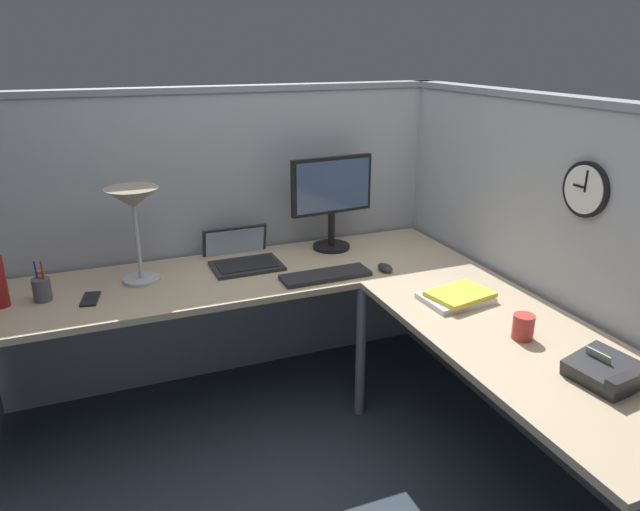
# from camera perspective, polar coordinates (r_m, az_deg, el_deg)

# --- Properties ---
(ground_plane) EXTENTS (6.80, 6.80, 0.00)m
(ground_plane) POSITION_cam_1_polar(r_m,az_deg,el_deg) (2.91, 2.30, -17.51)
(ground_plane) COLOR #2D3842
(cubicle_wall_back) EXTENTS (2.57, 0.12, 1.58)m
(cubicle_wall_back) POSITION_cam_1_polar(r_m,az_deg,el_deg) (3.18, -9.98, 1.80)
(cubicle_wall_back) COLOR #999EA8
(cubicle_wall_back) RESTS_ON ground
(cubicle_wall_right) EXTENTS (0.12, 2.37, 1.58)m
(cubicle_wall_right) POSITION_cam_1_polar(r_m,az_deg,el_deg) (2.77, 21.59, -2.14)
(cubicle_wall_right) COLOR #999EA8
(cubicle_wall_right) RESTS_ON ground
(desk) EXTENTS (2.35, 2.15, 0.73)m
(desk) POSITION_cam_1_polar(r_m,az_deg,el_deg) (2.48, -0.14, -7.30)
(desk) COLOR tan
(desk) RESTS_ON ground
(monitor) EXTENTS (0.46, 0.20, 0.50)m
(monitor) POSITION_cam_1_polar(r_m,az_deg,el_deg) (3.06, 1.18, 5.90)
(monitor) COLOR black
(monitor) RESTS_ON desk
(laptop) EXTENTS (0.34, 0.38, 0.22)m
(laptop) POSITION_cam_1_polar(r_m,az_deg,el_deg) (2.98, -7.75, -0.11)
(laptop) COLOR #232326
(laptop) RESTS_ON desk
(keyboard) EXTENTS (0.43, 0.15, 0.02)m
(keyboard) POSITION_cam_1_polar(r_m,az_deg,el_deg) (2.75, 0.55, -1.97)
(keyboard) COLOR #232326
(keyboard) RESTS_ON desk
(computer_mouse) EXTENTS (0.06, 0.10, 0.03)m
(computer_mouse) POSITION_cam_1_polar(r_m,az_deg,el_deg) (2.85, 6.42, -1.19)
(computer_mouse) COLOR #232326
(computer_mouse) RESTS_ON desk
(desk_lamp_dome) EXTENTS (0.24, 0.24, 0.44)m
(desk_lamp_dome) POSITION_cam_1_polar(r_m,az_deg,el_deg) (2.73, -17.90, 4.68)
(desk_lamp_dome) COLOR #B7BABF
(desk_lamp_dome) RESTS_ON desk
(pen_cup) EXTENTS (0.08, 0.08, 0.18)m
(pen_cup) POSITION_cam_1_polar(r_m,az_deg,el_deg) (2.77, -25.71, -2.99)
(pen_cup) COLOR #4C4C51
(pen_cup) RESTS_ON desk
(cell_phone) EXTENTS (0.09, 0.15, 0.01)m
(cell_phone) POSITION_cam_1_polar(r_m,az_deg,el_deg) (2.70, -21.68, -4.00)
(cell_phone) COLOR black
(cell_phone) RESTS_ON desk
(office_phone) EXTENTS (0.21, 0.23, 0.11)m
(office_phone) POSITION_cam_1_polar(r_m,az_deg,el_deg) (2.14, 26.37, -10.29)
(office_phone) COLOR #232326
(office_phone) RESTS_ON desk
(book_stack) EXTENTS (0.31, 0.24, 0.04)m
(book_stack) POSITION_cam_1_polar(r_m,az_deg,el_deg) (2.57, 13.37, -3.96)
(book_stack) COLOR silver
(book_stack) RESTS_ON desk
(coffee_mug) EXTENTS (0.08, 0.08, 0.10)m
(coffee_mug) POSITION_cam_1_polar(r_m,az_deg,el_deg) (2.31, 19.38, -6.65)
(coffee_mug) COLOR #B2332D
(coffee_mug) RESTS_ON desk
(wall_clock) EXTENTS (0.04, 0.22, 0.22)m
(wall_clock) POSITION_cam_1_polar(r_m,az_deg,el_deg) (2.48, 24.76, 5.94)
(wall_clock) COLOR black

